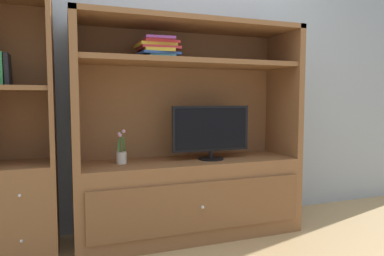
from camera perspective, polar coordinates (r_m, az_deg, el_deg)
The scene contains 8 objects.
ground_plane at distance 2.50m, azimuth 2.90°, elevation -20.09°, with size 8.00×8.00×0.00m, color tan.
painted_rear_wall at distance 3.00m, azimuth -2.65°, elevation 11.40°, with size 6.00×0.10×2.80m, color #9EA8B2.
media_console at distance 2.71m, azimuth -0.42°, elevation -6.91°, with size 1.72×0.53×1.63m.
tv_monitor at distance 2.68m, azimuth 3.16°, elevation -0.46°, with size 0.63×0.20×0.42m.
potted_plant at distance 2.57m, azimuth -11.48°, elevation -4.36°, with size 0.07×0.11×0.25m.
magazine_stack at distance 2.60m, azimuth -5.74°, elevation 12.70°, with size 0.31×0.36×0.14m.
bookshelf_tall at distance 2.56m, azimuth -25.95°, elevation -6.37°, with size 0.41×0.43×1.72m.
upright_book_row at distance 2.53m, azimuth -28.85°, elevation 8.52°, with size 0.10×0.17×0.24m.
Camera 1 is at (-0.88, -2.09, 1.05)m, focal length 32.56 mm.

